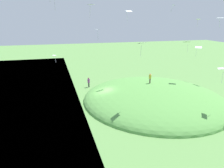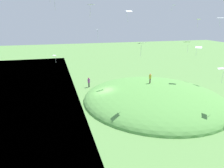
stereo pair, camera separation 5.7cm
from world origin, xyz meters
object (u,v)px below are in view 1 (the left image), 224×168
kite_3 (198,48)px  kite_4 (221,69)px  kite_12 (54,56)px  kite_8 (187,42)px  kite_9 (142,44)px  person_on_hilltop (150,77)px  kite_1 (198,20)px  kite_13 (91,5)px  kite_11 (97,30)px  kite_6 (129,12)px  kite_5 (220,18)px  person_watching_kites (89,81)px  kite_10 (173,5)px

kite_3 → kite_4: 14.86m
kite_12 → kite_8: bearing=-18.1°
kite_3 → kite_4: kite_3 is taller
kite_9 → person_on_hilltop: bearing=55.7°
kite_1 → kite_4: kite_1 is taller
kite_9 → kite_13: kite_13 is taller
kite_3 → kite_4: bearing=-116.0°
kite_9 → kite_13: (-3.48, 14.42, 5.06)m
kite_8 → kite_11: kite_11 is taller
kite_1 → kite_11: bearing=-177.1°
kite_8 → kite_12: kite_8 is taller
kite_6 → kite_5: bearing=-5.7°
person_watching_kites → person_on_hilltop: bearing=-40.5°
kite_3 → kite_13: kite_13 is taller
person_on_hilltop → person_watching_kites: (-8.71, 7.18, -1.98)m
kite_3 → kite_12: bearing=170.7°
kite_3 → kite_8: size_ratio=1.01×
person_on_hilltop → kite_13: size_ratio=0.76×
person_watching_kites → kite_9: size_ratio=1.06×
kite_4 → kite_10: (5.58, 21.49, 8.23)m
person_on_hilltop → kite_4: 11.46m
kite_5 → kite_10: (-3.42, 9.73, 2.50)m
kite_10 → kite_11: kite_10 is taller
kite_5 → kite_9: bearing=-155.7°
person_on_hilltop → kite_3: kite_3 is taller
person_watching_kites → kite_6: size_ratio=1.02×
kite_3 → kite_10: 11.17m
person_on_hilltop → kite_10: (9.73, 11.32, 11.47)m
kite_12 → kite_11: bearing=-10.8°
kite_6 → kite_10: kite_10 is taller
person_watching_kites → kite_11: (1.47, -1.29, 9.09)m
kite_11 → kite_1: bearing=2.9°
kite_3 → kite_11: kite_11 is taller
kite_10 → kite_12: kite_10 is taller
kite_3 → kite_6: size_ratio=1.07×
kite_6 → kite_11: (-4.55, 2.72, -2.84)m
kite_3 → kite_10: (-0.92, 8.15, 7.59)m
kite_3 → kite_11: size_ratio=1.01×
kite_4 → kite_9: (-8.45, 3.88, 2.77)m
kite_8 → kite_10: kite_10 is taller
kite_6 → kite_12: 14.31m
person_on_hilltop → kite_9: size_ratio=0.94×
kite_10 → kite_11: (-16.97, -5.42, -4.37)m
kite_5 → person_on_hilltop: bearing=-173.1°
person_on_hilltop → kite_12: bearing=-126.3°
kite_1 → kite_11: kite_1 is taller
kite_6 → person_watching_kites: bearing=146.4°
kite_6 → kite_13: (-5.10, 4.94, 1.14)m
kite_3 → kite_11: bearing=171.3°
kite_4 → kite_8: (2.27, 10.64, 1.99)m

